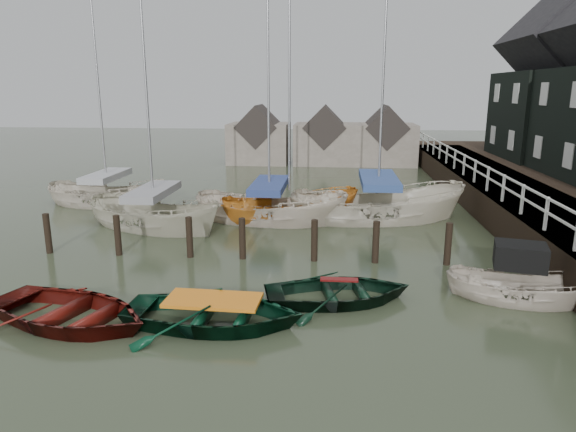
# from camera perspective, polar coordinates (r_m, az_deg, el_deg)

# --- Properties ---
(ground) EXTENTS (120.00, 120.00, 0.00)m
(ground) POSITION_cam_1_polar(r_m,az_deg,el_deg) (14.40, -2.42, -8.70)
(ground) COLOR #2E3622
(ground) RESTS_ON ground
(pier) EXTENTS (3.04, 32.00, 2.70)m
(pier) POSITION_cam_1_polar(r_m,az_deg,el_deg) (24.88, 23.09, 1.62)
(pier) COLOR black
(pier) RESTS_ON ground
(mooring_pilings) EXTENTS (13.72, 0.22, 1.80)m
(mooring_pilings) POSITION_cam_1_polar(r_m,az_deg,el_deg) (17.19, -4.80, -3.16)
(mooring_pilings) COLOR black
(mooring_pilings) RESTS_ON ground
(far_sheds) EXTENTS (14.00, 4.08, 4.39)m
(far_sheds) POSITION_cam_1_polar(r_m,az_deg,el_deg) (39.36, 3.85, 8.55)
(far_sheds) COLOR #665B51
(far_sheds) RESTS_ON ground
(rowboat_red) EXTENTS (5.16, 4.36, 0.91)m
(rowboat_red) POSITION_cam_1_polar(r_m,az_deg,el_deg) (13.78, -23.00, -10.95)
(rowboat_red) COLOR #4E100B
(rowboat_red) RESTS_ON ground
(rowboat_green) EXTENTS (4.46, 3.27, 0.90)m
(rowboat_green) POSITION_cam_1_polar(r_m,az_deg,el_deg) (12.79, -8.20, -11.89)
(rowboat_green) COLOR black
(rowboat_green) RESTS_ON ground
(rowboat_dkgreen) EXTENTS (4.46, 3.62, 0.81)m
(rowboat_dkgreen) POSITION_cam_1_polar(r_m,az_deg,el_deg) (14.04, 5.65, -9.38)
(rowboat_dkgreen) COLOR black
(rowboat_dkgreen) RESTS_ON ground
(motorboat) EXTENTS (4.02, 2.29, 2.27)m
(motorboat) POSITION_cam_1_polar(r_m,az_deg,el_deg) (15.25, 24.19, -8.18)
(motorboat) COLOR beige
(motorboat) RESTS_ON ground
(sailboat_a) EXTENTS (6.94, 4.81, 11.73)m
(sailboat_a) POSITION_cam_1_polar(r_m,az_deg,el_deg) (21.78, -14.55, -1.08)
(sailboat_a) COLOR beige
(sailboat_a) RESTS_ON ground
(sailboat_b) EXTENTS (7.09, 3.59, 11.18)m
(sailboat_b) POSITION_cam_1_polar(r_m,az_deg,el_deg) (22.14, -2.06, -0.39)
(sailboat_b) COLOR beige
(sailboat_b) RESTS_ON ground
(sailboat_c) EXTENTS (6.64, 4.08, 11.02)m
(sailboat_c) POSITION_cam_1_polar(r_m,az_deg,el_deg) (22.39, 0.14, -0.35)
(sailboat_c) COLOR orange
(sailboat_c) RESTS_ON ground
(sailboat_d) EXTENTS (8.05, 4.13, 13.33)m
(sailboat_d) POSITION_cam_1_polar(r_m,az_deg,el_deg) (22.73, 9.87, -0.22)
(sailboat_d) COLOR beige
(sailboat_d) RESTS_ON ground
(sailboat_e) EXTENTS (6.46, 2.98, 10.71)m
(sailboat_e) POSITION_cam_1_polar(r_m,az_deg,el_deg) (26.68, -19.32, 1.30)
(sailboat_e) COLOR beige
(sailboat_e) RESTS_ON ground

